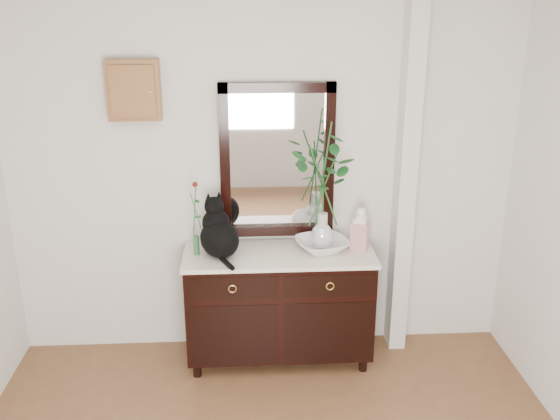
{
  "coord_description": "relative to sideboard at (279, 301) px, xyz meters",
  "views": [
    {
      "loc": [
        -0.13,
        -2.25,
        2.58
      ],
      "look_at": [
        0.1,
        1.63,
        1.2
      ],
      "focal_mm": 40.0,
      "sensor_mm": 36.0,
      "label": 1
    }
  ],
  "objects": [
    {
      "name": "sideboard",
      "position": [
        0.0,
        0.0,
        0.0
      ],
      "size": [
        1.33,
        0.52,
        0.82
      ],
      "color": "black",
      "rests_on": "ground"
    },
    {
      "name": "pilaster",
      "position": [
        0.9,
        0.17,
        0.88
      ],
      "size": [
        0.12,
        0.2,
        2.7
      ],
      "primitive_type": "cube",
      "color": "silver",
      "rests_on": "ground"
    },
    {
      "name": "ginger_jar",
      "position": [
        0.57,
        0.04,
        0.53
      ],
      "size": [
        0.16,
        0.16,
        0.32
      ],
      "primitive_type": null,
      "rotation": [
        0.0,
        0.0,
        -0.41
      ],
      "color": "white",
      "rests_on": "sideboard"
    },
    {
      "name": "vase_branches",
      "position": [
        0.3,
        0.01,
        0.85
      ],
      "size": [
        0.51,
        0.51,
        0.91
      ],
      "primitive_type": null,
      "rotation": [
        0.0,
        0.0,
        0.2
      ],
      "color": "silver",
      "rests_on": "lotus_bowl"
    },
    {
      "name": "bud_vase_rose",
      "position": [
        -0.57,
        -0.0,
        0.65
      ],
      "size": [
        0.08,
        0.08,
        0.54
      ],
      "primitive_type": null,
      "rotation": [
        0.0,
        0.0,
        -0.24
      ],
      "color": "#2F6537",
      "rests_on": "sideboard"
    },
    {
      "name": "cat",
      "position": [
        -0.41,
        -0.03,
        0.58
      ],
      "size": [
        0.41,
        0.44,
        0.41
      ],
      "primitive_type": null,
      "rotation": [
        0.0,
        0.0,
        0.42
      ],
      "color": "black",
      "rests_on": "sideboard"
    },
    {
      "name": "lotus_bowl",
      "position": [
        0.3,
        0.01,
        0.42
      ],
      "size": [
        0.43,
        0.43,
        0.09
      ],
      "primitive_type": "imported",
      "rotation": [
        0.0,
        0.0,
        0.27
      ],
      "color": "white",
      "rests_on": "sideboard"
    },
    {
      "name": "wall_back",
      "position": [
        -0.1,
        0.25,
        0.88
      ],
      "size": [
        3.6,
        0.04,
        2.7
      ],
      "primitive_type": "cube",
      "color": "silver",
      "rests_on": "ground"
    },
    {
      "name": "wall_mirror",
      "position": [
        -0.0,
        0.24,
        0.97
      ],
      "size": [
        0.8,
        0.06,
        1.1
      ],
      "color": "black",
      "rests_on": "wall_back"
    },
    {
      "name": "key_cabinet",
      "position": [
        -0.95,
        0.21,
        1.48
      ],
      "size": [
        0.35,
        0.1,
        0.4
      ],
      "primitive_type": "cube",
      "color": "brown",
      "rests_on": "wall_back"
    }
  ]
}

